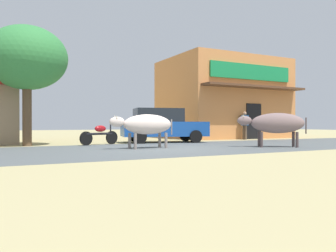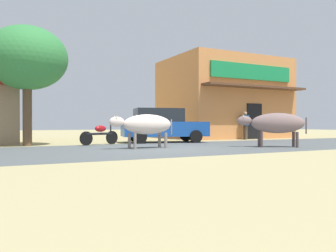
{
  "view_description": "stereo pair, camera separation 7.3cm",
  "coord_description": "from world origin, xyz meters",
  "px_view_note": "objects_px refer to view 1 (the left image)",
  "views": [
    {
      "loc": [
        -5.54,
        -11.15,
        0.9
      ],
      "look_at": [
        0.94,
        1.42,
        0.81
      ],
      "focal_mm": 36.4,
      "sensor_mm": 36.0,
      "label": 1
    },
    {
      "loc": [
        -5.48,
        -11.19,
        0.9
      ],
      "look_at": [
        0.94,
        1.42,
        0.81
      ],
      "focal_mm": 36.4,
      "sensor_mm": 36.0,
      "label": 2
    }
  ],
  "objects_px": {
    "pedestrian_by_shop": "(245,123)",
    "cow_far_dark": "(276,123)",
    "parked_motorcycle": "(100,134)",
    "cow_near_brown": "(146,125)",
    "roadside_tree": "(27,59)",
    "parked_hatchback_car": "(162,125)"
  },
  "relations": [
    {
      "from": "parked_hatchback_car",
      "to": "parked_motorcycle",
      "type": "distance_m",
      "value": 3.27
    },
    {
      "from": "roadside_tree",
      "to": "cow_near_brown",
      "type": "distance_m",
      "value": 5.77
    },
    {
      "from": "cow_near_brown",
      "to": "pedestrian_by_shop",
      "type": "relative_size",
      "value": 1.59
    },
    {
      "from": "parked_hatchback_car",
      "to": "parked_motorcycle",
      "type": "bearing_deg",
      "value": -172.12
    },
    {
      "from": "cow_far_dark",
      "to": "pedestrian_by_shop",
      "type": "height_order",
      "value": "pedestrian_by_shop"
    },
    {
      "from": "roadside_tree",
      "to": "cow_near_brown",
      "type": "relative_size",
      "value": 1.91
    },
    {
      "from": "parked_motorcycle",
      "to": "cow_near_brown",
      "type": "distance_m",
      "value": 3.05
    },
    {
      "from": "parked_motorcycle",
      "to": "cow_far_dark",
      "type": "distance_m",
      "value": 7.27
    },
    {
      "from": "parked_motorcycle",
      "to": "pedestrian_by_shop",
      "type": "relative_size",
      "value": 1.13
    },
    {
      "from": "cow_near_brown",
      "to": "pedestrian_by_shop",
      "type": "height_order",
      "value": "pedestrian_by_shop"
    },
    {
      "from": "parked_motorcycle",
      "to": "cow_near_brown",
      "type": "bearing_deg",
      "value": -72.3
    },
    {
      "from": "parked_motorcycle",
      "to": "roadside_tree",
      "type": "bearing_deg",
      "value": 168.56
    },
    {
      "from": "parked_hatchback_car",
      "to": "cow_near_brown",
      "type": "bearing_deg",
      "value": -124.7
    },
    {
      "from": "roadside_tree",
      "to": "cow_far_dark",
      "type": "distance_m",
      "value": 10.28
    },
    {
      "from": "parked_hatchback_car",
      "to": "parked_motorcycle",
      "type": "relative_size",
      "value": 2.38
    },
    {
      "from": "parked_hatchback_car",
      "to": "pedestrian_by_shop",
      "type": "height_order",
      "value": "parked_hatchback_car"
    },
    {
      "from": "parked_hatchback_car",
      "to": "cow_near_brown",
      "type": "height_order",
      "value": "parked_hatchback_car"
    },
    {
      "from": "pedestrian_by_shop",
      "to": "cow_far_dark",
      "type": "bearing_deg",
      "value": -119.19
    },
    {
      "from": "roadside_tree",
      "to": "cow_near_brown",
      "type": "xyz_separation_m",
      "value": [
        3.77,
        -3.45,
        -2.68
      ]
    },
    {
      "from": "parked_hatchback_car",
      "to": "parked_motorcycle",
      "type": "xyz_separation_m",
      "value": [
        -3.22,
        -0.45,
        -0.38
      ]
    },
    {
      "from": "cow_near_brown",
      "to": "roadside_tree",
      "type": "bearing_deg",
      "value": 137.52
    },
    {
      "from": "pedestrian_by_shop",
      "to": "roadside_tree",
      "type": "bearing_deg",
      "value": -177.88
    }
  ]
}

